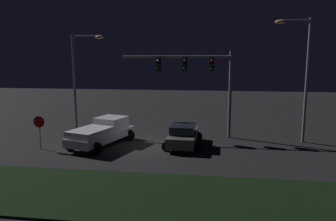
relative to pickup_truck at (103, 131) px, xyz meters
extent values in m
plane|color=black|center=(3.26, 0.27, -1.00)|extent=(80.00, 80.00, 0.00)
cube|color=black|center=(3.26, -7.90, -0.95)|extent=(25.88, 5.24, 0.10)
cube|color=silver|center=(-0.05, -0.17, -0.32)|extent=(3.50, 5.75, 0.55)
cube|color=silver|center=(0.30, 0.97, 0.38)|extent=(2.32, 2.36, 0.85)
cube|color=black|center=(0.30, 0.97, 0.50)|extent=(2.13, 1.97, 0.51)
cube|color=silver|center=(-0.37, -1.20, 0.18)|extent=(2.72, 3.46, 0.45)
cylinder|color=black|center=(-0.46, 2.00, -0.60)|extent=(0.80, 0.22, 0.80)
cylinder|color=black|center=(1.51, 1.39, -0.60)|extent=(0.80, 0.22, 0.80)
cylinder|color=black|center=(-1.61, -1.72, -0.60)|extent=(0.80, 0.22, 0.80)
cylinder|color=black|center=(0.36, -2.33, -0.60)|extent=(0.80, 0.22, 0.80)
cube|color=#514C47|center=(5.55, 0.53, -0.39)|extent=(1.90, 4.44, 0.70)
cube|color=black|center=(5.54, 0.28, 0.24)|extent=(1.64, 2.03, 0.55)
cylinder|color=black|center=(4.66, 2.05, -0.68)|extent=(0.64, 0.22, 0.64)
cylinder|color=black|center=(6.50, 2.00, -0.68)|extent=(0.64, 0.22, 0.64)
cylinder|color=black|center=(4.59, -0.95, -0.68)|extent=(0.64, 0.22, 0.64)
cylinder|color=black|center=(6.43, -0.99, -0.68)|extent=(0.64, 0.22, 0.64)
cylinder|color=slate|center=(8.79, 3.34, 2.25)|extent=(0.24, 0.24, 6.50)
cylinder|color=slate|center=(4.69, 3.34, 5.10)|extent=(8.20, 0.18, 0.18)
cube|color=black|center=(7.39, 3.34, 4.50)|extent=(0.32, 0.44, 0.95)
sphere|color=red|center=(7.39, 3.11, 4.80)|extent=(0.22, 0.22, 0.22)
sphere|color=#59380A|center=(7.39, 3.11, 4.50)|extent=(0.22, 0.22, 0.22)
sphere|color=#0C4719|center=(7.39, 3.11, 4.20)|extent=(0.22, 0.22, 0.22)
cube|color=black|center=(5.39, 3.34, 4.50)|extent=(0.32, 0.44, 0.95)
sphere|color=red|center=(5.39, 3.11, 4.80)|extent=(0.22, 0.22, 0.22)
sphere|color=#59380A|center=(5.39, 3.11, 4.50)|extent=(0.22, 0.22, 0.22)
sphere|color=#0C4719|center=(5.39, 3.11, 4.20)|extent=(0.22, 0.22, 0.22)
cube|color=black|center=(3.39, 3.34, 4.50)|extent=(0.32, 0.44, 0.95)
sphere|color=red|center=(3.39, 3.11, 4.80)|extent=(0.22, 0.22, 0.22)
sphere|color=#59380A|center=(3.39, 3.11, 4.50)|extent=(0.22, 0.22, 0.22)
sphere|color=#0C4719|center=(3.39, 3.11, 4.20)|extent=(0.22, 0.22, 0.22)
cylinder|color=slate|center=(-3.74, 4.05, 2.95)|extent=(0.20, 0.20, 7.89)
cylinder|color=slate|center=(-2.61, 4.05, 6.74)|extent=(2.26, 0.12, 0.12)
ellipsoid|color=#F9CC72|center=(-1.48, 4.05, 6.64)|extent=(0.70, 0.44, 0.30)
cylinder|color=slate|center=(13.98, 2.62, 3.34)|extent=(0.20, 0.20, 8.69)
cylinder|color=slate|center=(12.98, 2.62, 7.54)|extent=(2.00, 0.12, 0.12)
ellipsoid|color=#F9CC72|center=(11.98, 2.62, 7.44)|extent=(0.70, 0.44, 0.30)
cylinder|color=slate|center=(-3.76, -1.59, 0.10)|extent=(0.07, 0.07, 2.20)
cylinder|color=#B20C0F|center=(-3.76, -1.62, 0.85)|extent=(0.76, 0.03, 0.76)
camera|label=1|loc=(7.41, -20.67, 4.88)|focal=33.94mm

